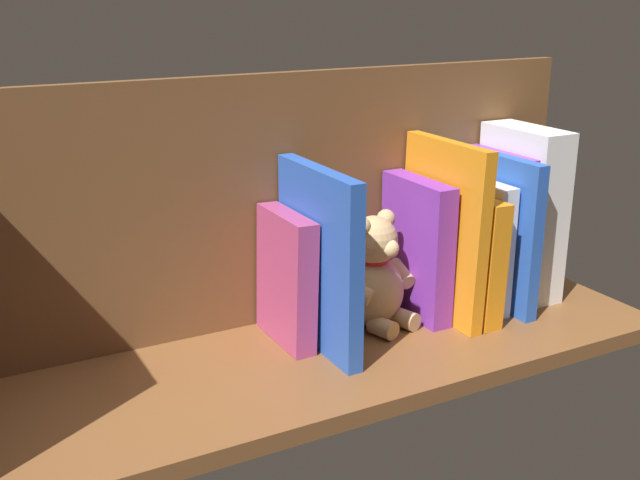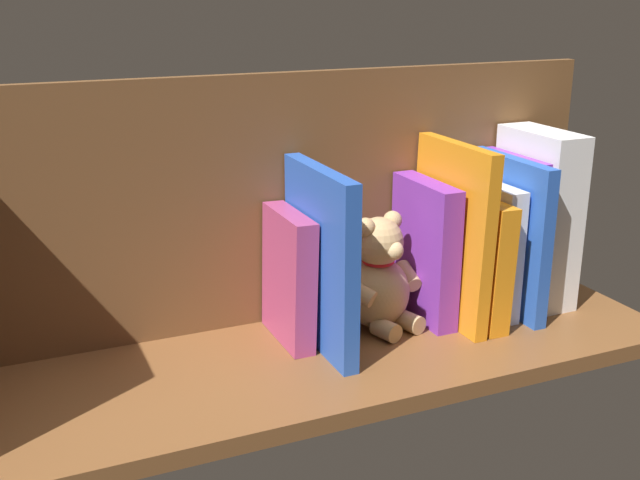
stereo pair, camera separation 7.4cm
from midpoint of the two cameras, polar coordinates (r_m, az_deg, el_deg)
name	(u,v)px [view 1 (the left image)]	position (r cm, az deg, el deg)	size (l,w,h in cm)	color
ground_plane	(320,359)	(101.34, -2.10, -8.77)	(94.43, 29.65, 2.20)	brown
shelf_back_panel	(276,201)	(105.53, -5.24, 2.86)	(94.43, 1.50, 34.12)	brown
dictionary_thick_white	(521,212)	(118.81, 12.83, 2.02)	(5.71, 14.08, 25.32)	white
book_0	(498,225)	(116.99, 11.18, 1.04)	(1.27, 13.61, 22.04)	purple
book_1	(495,230)	(114.29, 10.94, 0.70)	(1.94, 17.34, 22.24)	blue
book_2	(473,242)	(114.04, 9.33, -0.15)	(2.85, 14.71, 18.83)	silver
book_3	(459,252)	(111.27, 8.30, -0.90)	(3.03, 17.27, 17.61)	orange
book_4	(443,230)	(108.39, 7.13, 0.69)	(1.91, 17.39, 24.99)	orange
book_5	(417,248)	(109.03, 5.19, -0.61)	(3.15, 13.62, 19.67)	purple
teddy_bear	(374,277)	(105.85, 1.99, -2.73)	(12.44, 11.99, 16.01)	tan
book_6	(324,267)	(102.50, -1.77, -1.99)	(1.53, 12.96, 18.95)	silver
book_7	(319,259)	(98.24, -2.23, -1.45)	(2.08, 18.89, 23.65)	blue
book_8	(286,278)	(100.96, -4.58, -2.83)	(2.94, 12.27, 17.40)	#B23F72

